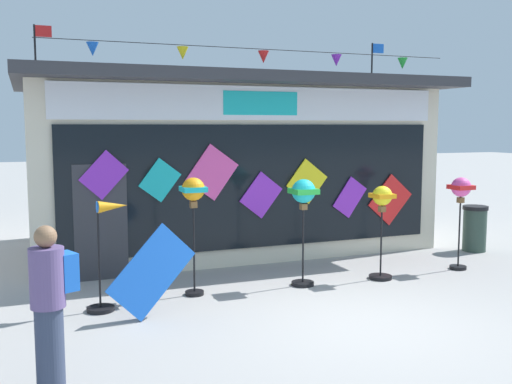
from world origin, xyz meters
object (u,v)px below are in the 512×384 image
at_px(wind_spinner_far_left, 107,249).
at_px(wind_spinner_right, 461,195).
at_px(display_kite_on_ground, 152,272).
at_px(wind_spinner_left, 193,199).
at_px(wind_spinner_center_left, 303,201).
at_px(kite_shop_building, 223,162).
at_px(trash_bin, 475,228).
at_px(wind_spinner_center_right, 382,210).
at_px(person_near_camera, 50,304).

relative_size(wind_spinner_far_left, wind_spinner_right, 0.93).
bearing_deg(wind_spinner_far_left, display_kite_on_ground, -47.33).
bearing_deg(wind_spinner_left, wind_spinner_right, -2.00).
bearing_deg(wind_spinner_center_left, kite_shop_building, 91.88).
bearing_deg(display_kite_on_ground, wind_spinner_left, 45.76).
bearing_deg(trash_bin, wind_spinner_left, -171.28).
bearing_deg(kite_shop_building, wind_spinner_center_left, -88.12).
height_order(kite_shop_building, wind_spinner_center_left, kite_shop_building).
bearing_deg(wind_spinner_center_right, person_near_camera, -155.80).
relative_size(wind_spinner_far_left, wind_spinner_center_left, 0.90).
distance_m(kite_shop_building, trash_bin, 5.59).
height_order(wind_spinner_far_left, wind_spinner_center_right, wind_spinner_center_right).
distance_m(wind_spinner_far_left, person_near_camera, 2.56).
bearing_deg(wind_spinner_center_right, wind_spinner_center_left, 175.28).
distance_m(kite_shop_building, wind_spinner_center_right, 4.28).
relative_size(wind_spinner_center_left, person_near_camera, 1.06).
distance_m(wind_spinner_far_left, wind_spinner_left, 1.53).
bearing_deg(kite_shop_building, display_kite_on_ground, -119.16).
relative_size(kite_shop_building, trash_bin, 8.88).
bearing_deg(person_near_camera, trash_bin, 91.50).
relative_size(wind_spinner_center_left, display_kite_on_ground, 1.48).
relative_size(person_near_camera, display_kite_on_ground, 1.40).
distance_m(wind_spinner_left, display_kite_on_ground, 1.48).
height_order(wind_spinner_left, wind_spinner_center_left, wind_spinner_left).
distance_m(wind_spinner_left, wind_spinner_right, 5.01).
bearing_deg(wind_spinner_right, person_near_camera, -160.67).
bearing_deg(wind_spinner_center_right, trash_bin, 21.31).
bearing_deg(kite_shop_building, trash_bin, -29.99).
distance_m(kite_shop_building, wind_spinner_far_left, 5.12).
distance_m(kite_shop_building, person_near_camera, 7.57).
height_order(person_near_camera, trash_bin, person_near_camera).
bearing_deg(trash_bin, wind_spinner_center_right, -158.69).
bearing_deg(kite_shop_building, wind_spinner_left, -114.76).
xyz_separation_m(kite_shop_building, wind_spinner_left, (-1.71, -3.70, -0.31)).
distance_m(wind_spinner_left, wind_spinner_center_left, 1.84).
height_order(wind_spinner_left, wind_spinner_center_right, wind_spinner_left).
distance_m(wind_spinner_center_right, trash_bin, 3.44).
bearing_deg(kite_shop_building, wind_spinner_center_right, -68.33).
xyz_separation_m(wind_spinner_far_left, wind_spinner_right, (6.37, 0.12, 0.49)).
distance_m(wind_spinner_right, trash_bin, 2.03).
xyz_separation_m(wind_spinner_right, display_kite_on_ground, (-5.84, -0.69, -0.73)).
bearing_deg(wind_spinner_right, wind_spinner_left, 178.00).
height_order(kite_shop_building, wind_spinner_left, kite_shop_building).
xyz_separation_m(wind_spinner_left, wind_spinner_center_left, (1.83, -0.12, -0.11)).
bearing_deg(person_near_camera, wind_spinner_far_left, 138.82).
relative_size(wind_spinner_right, display_kite_on_ground, 1.43).
relative_size(wind_spinner_center_left, wind_spinner_center_right, 1.09).
bearing_deg(trash_bin, display_kite_on_ground, -165.72).
xyz_separation_m(wind_spinner_right, trash_bin, (1.40, 1.16, -0.89)).
xyz_separation_m(wind_spinner_center_left, display_kite_on_ground, (-2.67, -0.74, -0.76)).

